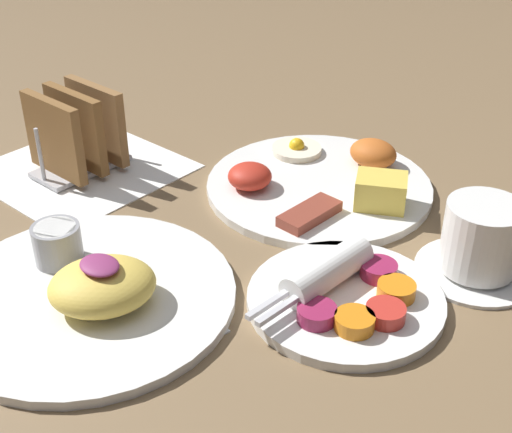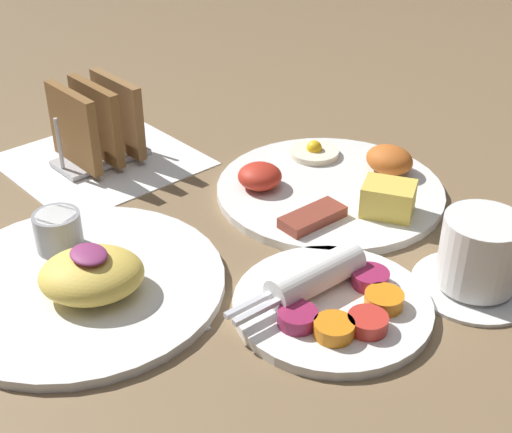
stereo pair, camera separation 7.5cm
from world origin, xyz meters
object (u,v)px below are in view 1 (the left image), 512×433
(plate_breakfast, at_px, (323,182))
(plate_condiments, at_px, (345,294))
(coffee_cup, at_px, (481,243))
(toast_rack, at_px, (76,133))
(plate_foreground, at_px, (89,289))

(plate_breakfast, xyz_separation_m, plate_condiments, (0.15, -0.16, 0.00))
(plate_condiments, distance_m, coffee_cup, 0.15)
(toast_rack, bearing_deg, plate_condiments, -0.40)
(plate_breakfast, relative_size, coffee_cup, 2.24)
(plate_breakfast, height_order, plate_condiments, plate_breakfast)
(plate_breakfast, distance_m, coffee_cup, 0.22)
(toast_rack, xyz_separation_m, coffee_cup, (0.48, 0.12, -0.02))
(plate_condiments, bearing_deg, plate_foreground, -139.98)
(plate_foreground, height_order, toast_rack, toast_rack)
(plate_breakfast, xyz_separation_m, toast_rack, (-0.26, -0.16, 0.04))
(plate_foreground, xyz_separation_m, toast_rack, (-0.22, 0.16, 0.04))
(plate_breakfast, xyz_separation_m, coffee_cup, (0.22, -0.04, 0.02))
(plate_foreground, relative_size, toast_rack, 2.40)
(plate_condiments, xyz_separation_m, toast_rack, (-0.41, 0.00, 0.04))
(plate_breakfast, height_order, coffee_cup, coffee_cup)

